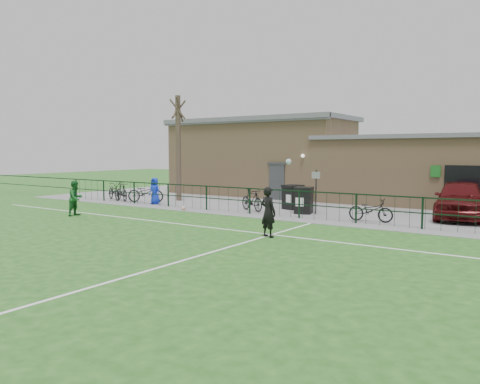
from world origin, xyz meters
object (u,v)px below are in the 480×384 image
Objects in this scene: bicycle_e at (371,210)px; spectator_child at (155,191)px; bicycle_a at (114,191)px; car_maroon at (460,199)px; ball_ground at (184,208)px; sign_post at (316,192)px; wheelie_bin_left at (293,198)px; bicycle_b at (122,192)px; wheelie_bin_right at (304,201)px; outfield_player at (76,198)px; bicycle_d at (252,200)px; bare_tree at (178,149)px; bicycle_c at (146,193)px.

spectator_child is (-11.69, -0.32, 0.24)m from bicycle_e.
bicycle_a is at bearing 87.45° from bicycle_e.
car_maroon reaches higher than ball_ground.
spectator_child is (-8.87, -1.20, -0.29)m from sign_post.
wheelie_bin_left is 5.26× the size of ball_ground.
bicycle_b is at bearing 174.03° from spectator_child.
car_maroon reaches higher than wheelie_bin_right.
sign_post is 6.04m from car_maroon.
bicycle_a is (-18.03, -3.11, -0.30)m from car_maroon.
wheelie_bin_right is 0.72× the size of outfield_player.
wheelie_bin_left is 0.99× the size of wheelie_bin_right.
bicycle_d is (-2.97, -0.73, -0.48)m from sign_post.
bare_tree reaches higher than wheelie_bin_right.
wheelie_bin_right is at bearing 22.05° from ball_ground.
bare_tree is 3.00× the size of sign_post.
bicycle_a is at bearing 168.38° from ball_ground.
bicycle_b is (-2.66, -1.90, -2.46)m from bare_tree.
car_maroon is at bearing 4.90° from bare_tree.
bicycle_a is 0.96× the size of bicycle_c.
spectator_child is at bearing 159.88° from ball_ground.
bicycle_a is 1.13× the size of bicycle_d.
bare_tree reaches higher than bicycle_c.
car_maroon is 2.34× the size of bicycle_c.
sign_post reaches higher than bicycle_c.
bicycle_a is (-12.39, -0.96, -0.48)m from sign_post.
bicycle_d is (-2.43, -0.61, -0.03)m from wheelie_bin_right.
outfield_player is at bearing -123.72° from ball_ground.
spectator_child is at bearing -174.34° from car_maroon.
bicycle_e is 8.83m from ball_ground.
bicycle_d is at bearing 179.08° from wheelie_bin_right.
sign_post is 1.15× the size of bicycle_d.
wheelie_bin_right is 5.32× the size of ball_ground.
bicycle_e is (4.51, -1.87, -0.08)m from wheelie_bin_left.
wheelie_bin_left reaches higher than bicycle_e.
outfield_player is (-11.43, -5.49, 0.29)m from bicycle_e.
wheelie_bin_right reaches higher than bicycle_b.
wheelie_bin_left is 0.64× the size of bicycle_b.
bicycle_c reaches higher than bicycle_d.
bicycle_a is 1.27× the size of outfield_player.
car_maroon is at bearing -45.77° from bicycle_e.
wheelie_bin_left is 7.43m from car_maroon.
car_maroon is at bearing 21.09° from ball_ground.
wheelie_bin_right reaches higher than bicycle_a.
bicycle_b is at bearing 87.63° from bicycle_e.
outfield_player is (0.26, -5.17, 0.05)m from spectator_child.
sign_post is at bearing -1.54° from wheelie_bin_right.
bare_tree is 3.04× the size of bicycle_a.
sign_post is at bearing 5.78° from spectator_child.
outfield_player is 4.95m from ball_ground.
ball_ground is at bearing -76.68° from bicycle_a.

